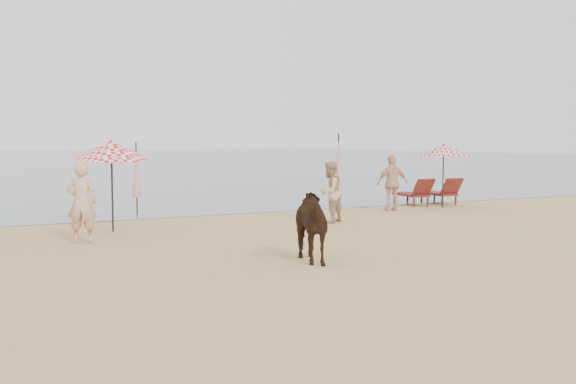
{
  "coord_description": "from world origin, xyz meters",
  "views": [
    {
      "loc": [
        -6.84,
        -8.7,
        2.34
      ],
      "look_at": [
        0.0,
        5.0,
        1.1
      ],
      "focal_mm": 40.0,
      "sensor_mm": 36.0,
      "label": 1
    }
  ],
  "objects_px": {
    "umbrella_open_left_b": "(111,150)",
    "umbrella_closed_left": "(136,170)",
    "umbrella_closed_right": "(339,162)",
    "umbrella_open_right": "(444,150)",
    "cow": "(304,225)",
    "beachgoer_right_a": "(330,192)",
    "lounger_cluster_right": "(428,192)",
    "beachgoer_right_b": "(392,183)",
    "beachgoer_left": "(82,202)"
  },
  "relations": [
    {
      "from": "umbrella_open_left_b",
      "to": "umbrella_closed_left",
      "type": "bearing_deg",
      "value": 50.07
    },
    {
      "from": "umbrella_closed_right",
      "to": "umbrella_closed_left",
      "type": "bearing_deg",
      "value": 172.16
    },
    {
      "from": "umbrella_open_right",
      "to": "cow",
      "type": "height_order",
      "value": "umbrella_open_right"
    },
    {
      "from": "umbrella_closed_right",
      "to": "beachgoer_right_a",
      "type": "xyz_separation_m",
      "value": [
        -2.26,
        -3.28,
        -0.71
      ]
    },
    {
      "from": "umbrella_open_right",
      "to": "umbrella_closed_right",
      "type": "height_order",
      "value": "umbrella_closed_right"
    },
    {
      "from": "umbrella_open_right",
      "to": "umbrella_open_left_b",
      "type": "bearing_deg",
      "value": -152.66
    },
    {
      "from": "lounger_cluster_right",
      "to": "umbrella_open_right",
      "type": "bearing_deg",
      "value": -93.58
    },
    {
      "from": "umbrella_open_left_b",
      "to": "beachgoer_right_b",
      "type": "bearing_deg",
      "value": -12.22
    },
    {
      "from": "umbrella_closed_left",
      "to": "cow",
      "type": "bearing_deg",
      "value": -83.2
    },
    {
      "from": "umbrella_open_left_b",
      "to": "beachgoer_right_b",
      "type": "relative_size",
      "value": 1.31
    },
    {
      "from": "beachgoer_right_a",
      "to": "beachgoer_right_b",
      "type": "xyz_separation_m",
      "value": [
        3.37,
        1.68,
        0.05
      ]
    },
    {
      "from": "umbrella_closed_left",
      "to": "beachgoer_right_b",
      "type": "height_order",
      "value": "umbrella_closed_left"
    },
    {
      "from": "umbrella_open_left_b",
      "to": "umbrella_open_right",
      "type": "bearing_deg",
      "value": -12.55
    },
    {
      "from": "umbrella_open_right",
      "to": "beachgoer_right_a",
      "type": "distance_m",
      "value": 5.98
    },
    {
      "from": "cow",
      "to": "lounger_cluster_right",
      "type": "bearing_deg",
      "value": 49.32
    },
    {
      "from": "umbrella_open_left_b",
      "to": "beachgoer_right_a",
      "type": "relative_size",
      "value": 1.39
    },
    {
      "from": "umbrella_open_left_b",
      "to": "umbrella_closed_right",
      "type": "height_order",
      "value": "umbrella_closed_right"
    },
    {
      "from": "cow",
      "to": "umbrella_open_right",
      "type": "bearing_deg",
      "value": 46.06
    },
    {
      "from": "lounger_cluster_right",
      "to": "umbrella_closed_left",
      "type": "xyz_separation_m",
      "value": [
        -10.22,
        1.45,
        0.94
      ]
    },
    {
      "from": "umbrella_open_right",
      "to": "beachgoer_left",
      "type": "height_order",
      "value": "umbrella_open_right"
    },
    {
      "from": "lounger_cluster_right",
      "to": "umbrella_open_left_b",
      "type": "height_order",
      "value": "umbrella_open_left_b"
    },
    {
      "from": "umbrella_open_right",
      "to": "beachgoer_left",
      "type": "bearing_deg",
      "value": -146.07
    },
    {
      "from": "cow",
      "to": "beachgoer_right_a",
      "type": "distance_m",
      "value": 5.94
    },
    {
      "from": "lounger_cluster_right",
      "to": "beachgoer_left",
      "type": "height_order",
      "value": "beachgoer_left"
    },
    {
      "from": "umbrella_closed_right",
      "to": "beachgoer_left",
      "type": "height_order",
      "value": "umbrella_closed_right"
    },
    {
      "from": "umbrella_open_right",
      "to": "umbrella_closed_right",
      "type": "xyz_separation_m",
      "value": [
        -3.33,
        1.48,
        -0.4
      ]
    },
    {
      "from": "umbrella_open_right",
      "to": "beachgoer_left",
      "type": "distance_m",
      "value": 12.73
    },
    {
      "from": "umbrella_open_right",
      "to": "umbrella_closed_left",
      "type": "height_order",
      "value": "umbrella_closed_left"
    },
    {
      "from": "lounger_cluster_right",
      "to": "cow",
      "type": "height_order",
      "value": "cow"
    },
    {
      "from": "umbrella_open_left_b",
      "to": "beachgoer_left",
      "type": "xyz_separation_m",
      "value": [
        -0.99,
        -1.54,
        -1.17
      ]
    },
    {
      "from": "umbrella_open_right",
      "to": "cow",
      "type": "bearing_deg",
      "value": -120.4
    },
    {
      "from": "umbrella_closed_right",
      "to": "beachgoer_left",
      "type": "distance_m",
      "value": 9.93
    },
    {
      "from": "umbrella_open_right",
      "to": "beachgoer_right_b",
      "type": "bearing_deg",
      "value": -154.03
    },
    {
      "from": "beachgoer_left",
      "to": "beachgoer_right_b",
      "type": "bearing_deg",
      "value": -146.56
    },
    {
      "from": "beachgoer_right_a",
      "to": "umbrella_closed_right",
      "type": "bearing_deg",
      "value": -153.4
    },
    {
      "from": "lounger_cluster_right",
      "to": "umbrella_open_right",
      "type": "distance_m",
      "value": 1.8
    },
    {
      "from": "umbrella_closed_right",
      "to": "beachgoer_left",
      "type": "relative_size",
      "value": 1.38
    },
    {
      "from": "beachgoer_right_a",
      "to": "beachgoer_right_b",
      "type": "relative_size",
      "value": 0.94
    },
    {
      "from": "umbrella_closed_left",
      "to": "umbrella_open_left_b",
      "type": "bearing_deg",
      "value": -113.11
    },
    {
      "from": "umbrella_open_right",
      "to": "umbrella_closed_right",
      "type": "distance_m",
      "value": 3.67
    },
    {
      "from": "umbrella_open_left_b",
      "to": "beachgoer_left",
      "type": "height_order",
      "value": "umbrella_open_left_b"
    },
    {
      "from": "umbrella_open_left_b",
      "to": "umbrella_closed_left",
      "type": "height_order",
      "value": "umbrella_open_left_b"
    },
    {
      "from": "beachgoer_left",
      "to": "beachgoer_right_a",
      "type": "height_order",
      "value": "beachgoer_left"
    },
    {
      "from": "beachgoer_right_a",
      "to": "beachgoer_left",
      "type": "bearing_deg",
      "value": -23.86
    },
    {
      "from": "lounger_cluster_right",
      "to": "beachgoer_right_b",
      "type": "distance_m",
      "value": 2.64
    },
    {
      "from": "cow",
      "to": "umbrella_closed_left",
      "type": "bearing_deg",
      "value": 106.32
    },
    {
      "from": "cow",
      "to": "umbrella_open_left_b",
      "type": "bearing_deg",
      "value": 122.61
    },
    {
      "from": "umbrella_closed_right",
      "to": "beachgoer_right_b",
      "type": "xyz_separation_m",
      "value": [
        1.11,
        -1.59,
        -0.66
      ]
    },
    {
      "from": "lounger_cluster_right",
      "to": "umbrella_open_right",
      "type": "xyz_separation_m",
      "value": [
        -0.15,
        -0.95,
        1.52
      ]
    },
    {
      "from": "beachgoer_left",
      "to": "beachgoer_right_a",
      "type": "bearing_deg",
      "value": -154.15
    }
  ]
}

